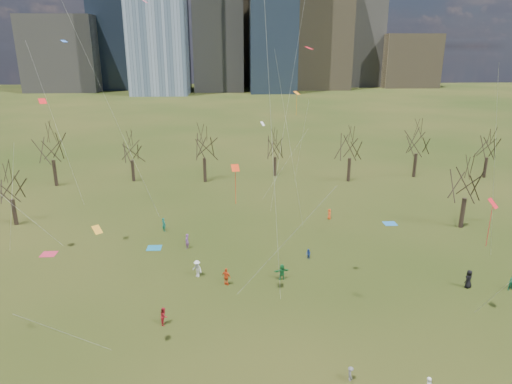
{
  "coord_description": "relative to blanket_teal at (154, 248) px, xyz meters",
  "views": [
    {
      "loc": [
        -2.49,
        -33.54,
        21.6
      ],
      "look_at": [
        0.0,
        12.0,
        7.0
      ],
      "focal_mm": 32.0,
      "sensor_mm": 36.0,
      "label": 1
    }
  ],
  "objects": [
    {
      "name": "person_4",
      "position": [
        8.17,
        -8.76,
        0.84
      ],
      "size": [
        1.07,
        0.9,
        1.72
      ],
      "primitive_type": "imported",
      "rotation": [
        0.0,
        0.0,
        2.56
      ],
      "color": "#E34A19",
      "rests_on": "ground"
    },
    {
      "name": "person_6",
      "position": [
        30.78,
        -10.51,
        0.88
      ],
      "size": [
        1.04,
        0.93,
        1.79
      ],
      "primitive_type": "imported",
      "rotation": [
        0.0,
        0.0,
        3.68
      ],
      "color": "black",
      "rests_on": "ground"
    },
    {
      "name": "blanket_navy",
      "position": [
        28.93,
        5.8,
        0.0
      ],
      "size": [
        1.6,
        1.5,
        0.03
      ],
      "primitive_type": "cube",
      "color": "#2365A4",
      "rests_on": "ground"
    },
    {
      "name": "bare_tree_row",
      "position": [
        11.27,
        23.38,
        6.1
      ],
      "size": [
        113.04,
        29.8,
        9.5
      ],
      "color": "black",
      "rests_on": "ground"
    },
    {
      "name": "blanket_teal",
      "position": [
        0.0,
        0.0,
        0.0
      ],
      "size": [
        1.6,
        1.5,
        0.03
      ],
      "primitive_type": "cube",
      "color": "#17668C",
      "rests_on": "ground"
    },
    {
      "name": "blanket_crimson",
      "position": [
        -11.23,
        -1.01,
        0.0
      ],
      "size": [
        1.6,
        1.5,
        0.03
      ],
      "primitive_type": "cube",
      "color": "#C62745",
      "rests_on": "ground"
    },
    {
      "name": "person_12",
      "position": [
        21.49,
        7.85,
        0.68
      ],
      "size": [
        0.47,
        0.7,
        1.4
      ],
      "primitive_type": "imported",
      "rotation": [
        0.0,
        0.0,
        1.53
      ],
      "color": "#F7521B",
      "rests_on": "ground"
    },
    {
      "name": "person_2",
      "position": [
        3.17,
        -14.9,
        0.74
      ],
      "size": [
        0.6,
        0.75,
        1.52
      ],
      "primitive_type": "imported",
      "rotation": [
        0.0,
        0.0,
        1.54
      ],
      "color": "#A91822",
      "rests_on": "ground"
    },
    {
      "name": "person_5",
      "position": [
        13.53,
        -7.97,
        0.79
      ],
      "size": [
        1.56,
        0.77,
        1.61
      ],
      "primitive_type": "imported",
      "rotation": [
        0.0,
        0.0,
        3.35
      ],
      "color": "#197335",
      "rests_on": "ground"
    },
    {
      "name": "ground",
      "position": [
        11.36,
        -13.84,
        -0.01
      ],
      "size": [
        500.0,
        500.0,
        0.0
      ],
      "primitive_type": "plane",
      "color": "black",
      "rests_on": "ground"
    },
    {
      "name": "person_8",
      "position": [
        16.82,
        -3.72,
        0.56
      ],
      "size": [
        0.66,
        0.7,
        1.16
      ],
      "primitive_type": "imported",
      "rotation": [
        0.0,
        0.0,
        5.22
      ],
      "color": "#224094",
      "rests_on": "ground"
    },
    {
      "name": "kites_airborne",
      "position": [
        14.88,
        -2.81,
        13.62
      ],
      "size": [
        66.17,
        50.92,
        36.8
      ],
      "color": "red",
      "rests_on": "ground"
    },
    {
      "name": "person_9",
      "position": [
        5.31,
        -6.94,
        0.84
      ],
      "size": [
        1.26,
        1.19,
        1.72
      ],
      "primitive_type": "imported",
      "rotation": [
        0.0,
        0.0,
        5.6
      ],
      "color": "silver",
      "rests_on": "ground"
    },
    {
      "name": "person_7",
      "position": [
        3.71,
        -0.26,
        0.85
      ],
      "size": [
        0.58,
        0.72,
        1.73
      ],
      "primitive_type": "imported",
      "rotation": [
        0.0,
        0.0,
        4.42
      ],
      "color": "#874D9A",
      "rests_on": "ground"
    },
    {
      "name": "person_13",
      "position": [
        0.45,
        4.91,
        0.84
      ],
      "size": [
        0.73,
        0.74,
        1.72
      ],
      "primitive_type": "imported",
      "rotation": [
        0.0,
        0.0,
        2.32
      ],
      "color": "#176857",
      "rests_on": "ground"
    },
    {
      "name": "person_3",
      "position": [
        16.64,
        -22.23,
        0.52
      ],
      "size": [
        0.41,
        0.7,
        1.07
      ],
      "primitive_type": "imported",
      "rotation": [
        0.0,
        0.0,
        1.59
      ],
      "color": "slate",
      "rests_on": "ground"
    },
    {
      "name": "downtown_skyline",
      "position": [
        8.92,
        196.81,
        38.99
      ],
      "size": [
        212.5,
        78.0,
        118.0
      ],
      "color": "slate",
      "rests_on": "ground"
    }
  ]
}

